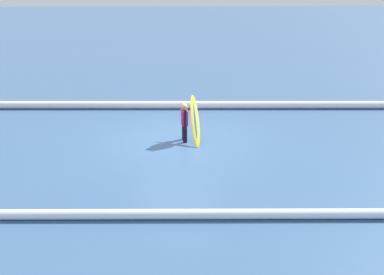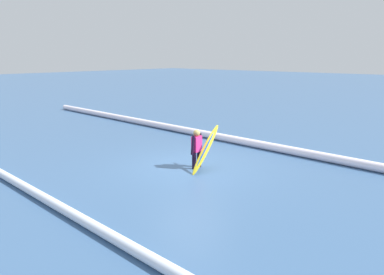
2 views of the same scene
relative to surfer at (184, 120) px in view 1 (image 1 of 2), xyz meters
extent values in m
plane|color=#395C86|center=(0.25, -0.01, -0.70)|extent=(137.36, 137.36, 0.00)
cylinder|color=black|center=(0.02, -0.14, -0.43)|extent=(0.14, 0.14, 0.55)
cylinder|color=black|center=(-0.02, 0.14, -0.43)|extent=(0.14, 0.14, 0.55)
cube|color=#D82672|center=(0.00, 0.00, 0.10)|extent=(0.24, 0.36, 0.51)
sphere|color=tan|center=(0.00, 0.00, 0.46)|extent=(0.22, 0.22, 0.22)
cylinder|color=black|center=(0.02, -0.21, 0.10)|extent=(0.09, 0.12, 0.62)
cylinder|color=black|center=(-0.02, 0.21, 0.10)|extent=(0.09, 0.17, 0.62)
ellipsoid|color=yellow|center=(-0.35, -0.04, -0.03)|extent=(0.39, 1.43, 1.38)
ellipsoid|color=blue|center=(-0.35, -0.04, -0.02)|extent=(0.20, 1.14, 1.11)
cylinder|color=white|center=(2.75, -3.65, -0.55)|extent=(25.15, 1.02, 0.31)
cylinder|color=white|center=(1.31, 4.66, -0.59)|extent=(24.61, 0.83, 0.23)
camera|label=1|loc=(0.12, 12.54, 4.30)|focal=38.33mm
camera|label=2|loc=(-7.36, 8.54, 2.86)|focal=33.83mm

